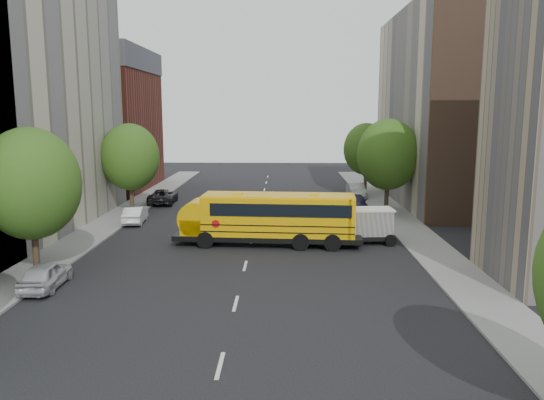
{
  "coord_description": "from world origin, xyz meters",
  "views": [
    {
      "loc": [
        2.18,
        -31.04,
        8.65
      ],
      "look_at": [
        1.44,
        2.0,
        3.14
      ],
      "focal_mm": 35.0,
      "sensor_mm": 36.0,
      "label": 1
    }
  ],
  "objects_px": {
    "school_bus": "(266,216)",
    "parked_car_4": "(357,202)",
    "street_tree_1": "(31,184)",
    "parked_car_0": "(45,275)",
    "parked_car_2": "(163,196)",
    "parked_car_5": "(356,190)",
    "safari_truck": "(352,225)",
    "parked_car_1": "(135,215)",
    "street_tree_5": "(366,149)",
    "street_tree_2": "(130,157)",
    "street_tree_4": "(388,155)"
  },
  "relations": [
    {
      "from": "school_bus",
      "to": "parked_car_4",
      "type": "height_order",
      "value": "school_bus"
    },
    {
      "from": "street_tree_1",
      "to": "school_bus",
      "type": "relative_size",
      "value": 0.64
    },
    {
      "from": "parked_car_0",
      "to": "parked_car_2",
      "type": "distance_m",
      "value": 24.69
    },
    {
      "from": "parked_car_2",
      "to": "parked_car_5",
      "type": "relative_size",
      "value": 1.12
    },
    {
      "from": "parked_car_4",
      "to": "parked_car_5",
      "type": "distance_m",
      "value": 6.54
    },
    {
      "from": "parked_car_4",
      "to": "parked_car_5",
      "type": "xyz_separation_m",
      "value": [
        0.8,
        6.49,
        0.08
      ]
    },
    {
      "from": "safari_truck",
      "to": "parked_car_1",
      "type": "bearing_deg",
      "value": 154.69
    },
    {
      "from": "street_tree_5",
      "to": "parked_car_2",
      "type": "height_order",
      "value": "street_tree_5"
    },
    {
      "from": "street_tree_5",
      "to": "parked_car_1",
      "type": "xyz_separation_m",
      "value": [
        -20.5,
        -16.41,
        -4.04
      ]
    },
    {
      "from": "street_tree_1",
      "to": "school_bus",
      "type": "bearing_deg",
      "value": 29.83
    },
    {
      "from": "street_tree_1",
      "to": "parked_car_2",
      "type": "relative_size",
      "value": 1.58
    },
    {
      "from": "street_tree_5",
      "to": "school_bus",
      "type": "height_order",
      "value": "street_tree_5"
    },
    {
      "from": "street_tree_2",
      "to": "parked_car_2",
      "type": "bearing_deg",
      "value": 70.27
    },
    {
      "from": "street_tree_4",
      "to": "parked_car_0",
      "type": "bearing_deg",
      "value": -135.74
    },
    {
      "from": "street_tree_1",
      "to": "parked_car_1",
      "type": "distance_m",
      "value": 14.33
    },
    {
      "from": "street_tree_5",
      "to": "parked_car_1",
      "type": "height_order",
      "value": "street_tree_5"
    },
    {
      "from": "parked_car_1",
      "to": "parked_car_4",
      "type": "xyz_separation_m",
      "value": [
        18.3,
        6.62,
        -0.01
      ]
    },
    {
      "from": "street_tree_2",
      "to": "parked_car_0",
      "type": "bearing_deg",
      "value": -86.01
    },
    {
      "from": "street_tree_5",
      "to": "parked_car_5",
      "type": "relative_size",
      "value": 1.68
    },
    {
      "from": "street_tree_4",
      "to": "parked_car_4",
      "type": "distance_m",
      "value": 5.41
    },
    {
      "from": "street_tree_5",
      "to": "parked_car_4",
      "type": "relative_size",
      "value": 1.95
    },
    {
      "from": "street_tree_4",
      "to": "street_tree_5",
      "type": "bearing_deg",
      "value": 90.0
    },
    {
      "from": "street_tree_1",
      "to": "street_tree_4",
      "type": "bearing_deg",
      "value": 39.29
    },
    {
      "from": "parked_car_0",
      "to": "parked_car_1",
      "type": "distance_m",
      "value": 15.66
    },
    {
      "from": "street_tree_1",
      "to": "parked_car_1",
      "type": "relative_size",
      "value": 1.96
    },
    {
      "from": "parked_car_0",
      "to": "parked_car_4",
      "type": "bearing_deg",
      "value": -132.19
    },
    {
      "from": "street_tree_4",
      "to": "safari_truck",
      "type": "bearing_deg",
      "value": -111.95
    },
    {
      "from": "street_tree_5",
      "to": "parked_car_4",
      "type": "xyz_separation_m",
      "value": [
        -2.2,
        -9.79,
        -4.05
      ]
    },
    {
      "from": "street_tree_4",
      "to": "street_tree_5",
      "type": "xyz_separation_m",
      "value": [
        -0.0,
        12.0,
        -0.37
      ]
    },
    {
      "from": "street_tree_2",
      "to": "safari_truck",
      "type": "distance_m",
      "value": 20.95
    },
    {
      "from": "parked_car_0",
      "to": "parked_car_5",
      "type": "bearing_deg",
      "value": -126.35
    },
    {
      "from": "parked_car_4",
      "to": "street_tree_2",
      "type": "bearing_deg",
      "value": -173.75
    },
    {
      "from": "street_tree_5",
      "to": "parked_car_5",
      "type": "distance_m",
      "value": 5.35
    },
    {
      "from": "street_tree_4",
      "to": "school_bus",
      "type": "bearing_deg",
      "value": -131.92
    },
    {
      "from": "street_tree_1",
      "to": "parked_car_5",
      "type": "xyz_separation_m",
      "value": [
        20.6,
        26.7,
        -4.22
      ]
    },
    {
      "from": "safari_truck",
      "to": "parked_car_5",
      "type": "bearing_deg",
      "value": 76.93
    },
    {
      "from": "parked_car_2",
      "to": "school_bus",
      "type": "bearing_deg",
      "value": 120.89
    },
    {
      "from": "parked_car_1",
      "to": "parked_car_4",
      "type": "relative_size",
      "value": 1.05
    },
    {
      "from": "street_tree_5",
      "to": "safari_truck",
      "type": "bearing_deg",
      "value": -100.68
    },
    {
      "from": "school_bus",
      "to": "parked_car_2",
      "type": "xyz_separation_m",
      "value": [
        -10.38,
        15.72,
        -1.23
      ]
    },
    {
      "from": "street_tree_1",
      "to": "street_tree_4",
      "type": "height_order",
      "value": "street_tree_4"
    },
    {
      "from": "school_bus",
      "to": "street_tree_4",
      "type": "bearing_deg",
      "value": 51.83
    },
    {
      "from": "parked_car_4",
      "to": "parked_car_5",
      "type": "height_order",
      "value": "parked_car_5"
    },
    {
      "from": "street_tree_2",
      "to": "parked_car_0",
      "type": "height_order",
      "value": "street_tree_2"
    },
    {
      "from": "parked_car_2",
      "to": "parked_car_4",
      "type": "distance_m",
      "value": 18.3
    },
    {
      "from": "parked_car_5",
      "to": "parked_car_1",
      "type": "bearing_deg",
      "value": -147.21
    },
    {
      "from": "street_tree_2",
      "to": "school_bus",
      "type": "xyz_separation_m",
      "value": [
        12.03,
        -11.1,
        -2.9
      ]
    },
    {
      "from": "parked_car_4",
      "to": "street_tree_4",
      "type": "bearing_deg",
      "value": -45.19
    },
    {
      "from": "parked_car_0",
      "to": "parked_car_2",
      "type": "height_order",
      "value": "parked_car_2"
    },
    {
      "from": "school_bus",
      "to": "parked_car_1",
      "type": "bearing_deg",
      "value": 151.35
    }
  ]
}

